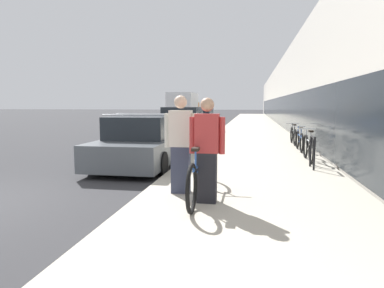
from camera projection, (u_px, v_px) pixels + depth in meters
name	position (u px, v px, depth m)	size (l,w,h in m)	color
sidewalk_slab	(253.00, 127.00, 25.40)	(4.20, 70.00, 0.11)	#B2AA99
storefront_facade	(331.00, 94.00, 31.72)	(10.01, 70.00, 5.35)	#BCB7AD
tandem_bicycle	(201.00, 174.00, 6.11)	(0.52, 2.78, 0.97)	black
person_rider	(207.00, 150.00, 5.68)	(0.59, 0.23, 1.75)	black
person_bystander	(181.00, 144.00, 6.31)	(0.61, 0.24, 1.80)	#33384C
bike_rack_hoop	(313.00, 149.00, 8.77)	(0.05, 0.60, 0.84)	black
cruiser_bike_nearest	(308.00, 148.00, 9.97)	(0.52, 1.80, 0.93)	black
cruiser_bike_middle	(299.00, 140.00, 12.16)	(0.52, 1.74, 0.86)	black
cruiser_bike_farthest	(293.00, 135.00, 14.11)	(0.52, 1.78, 0.86)	black
parked_sedan_curbside	(143.00, 143.00, 9.83)	(2.01, 4.42, 1.49)	#4C5156
vintage_roadster_curbside	(183.00, 127.00, 15.81)	(1.92, 4.18, 1.63)	#4C5156
parked_sedan_far	(199.00, 122.00, 20.94)	(1.81, 4.57, 1.52)	navy
moving_truck	(184.00, 107.00, 35.69)	(2.57, 6.20, 2.92)	orange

